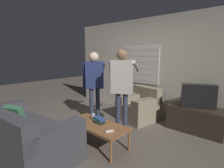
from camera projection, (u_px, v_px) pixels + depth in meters
The scene contains 12 objects.
ground_plane at pixel (94, 139), 3.38m from camera, with size 16.00×16.00×0.00m, color #665B51.
wall_back at pixel (149, 67), 4.66m from camera, with size 5.20×0.08×2.55m.
couch_blue at pixel (20, 135), 2.83m from camera, with size 2.03×1.14×0.85m.
armchair_beige at pixel (140, 107), 4.33m from camera, with size 0.93×0.94×0.80m.
coffee_table at pixel (97, 126), 3.10m from camera, with size 1.17×0.54×0.40m.
tv_stand at pixel (196, 119), 3.67m from camera, with size 1.09×0.50×0.52m.
tv at pixel (198, 96), 3.59m from camera, with size 0.68×0.45×0.49m.
person_left_standing at pixel (94, 78), 4.08m from camera, with size 0.48×0.74×1.66m.
person_right_standing at pixel (122, 81), 3.42m from camera, with size 0.53×0.84×1.71m.
book_stack at pixel (99, 120), 3.14m from camera, with size 0.26×0.17×0.09m.
soda_can at pixel (93, 117), 3.28m from camera, with size 0.07×0.07×0.13m.
spare_remote at pixel (109, 131), 2.78m from camera, with size 0.10×0.13×0.02m.
Camera 1 is at (2.36, -2.12, 1.62)m, focal length 28.00 mm.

